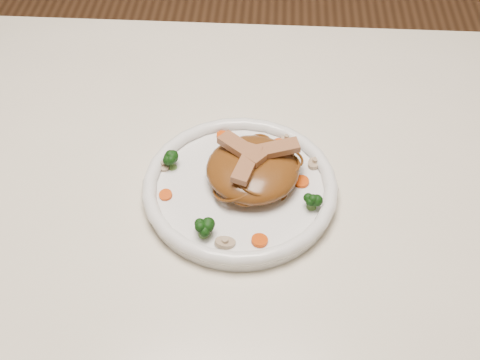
{
  "coord_description": "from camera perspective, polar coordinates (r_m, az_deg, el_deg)",
  "views": [
    {
      "loc": [
        0.09,
        -0.61,
        1.4
      ],
      "look_at": [
        0.05,
        -0.03,
        0.78
      ],
      "focal_mm": 46.05,
      "sensor_mm": 36.0,
      "label": 1
    }
  ],
  "objects": [
    {
      "name": "carrot_2",
      "position": [
        0.87,
        5.7,
        -0.15
      ],
      "size": [
        0.02,
        0.02,
        0.0
      ],
      "primitive_type": "cylinder",
      "rotation": [
        0.0,
        0.0,
        -0.13
      ],
      "color": "#C64B07",
      "rests_on": "plate"
    },
    {
      "name": "noodle_mound",
      "position": [
        0.85,
        1.19,
        1.04
      ],
      "size": [
        0.16,
        0.16,
        0.04
      ],
      "primitive_type": "ellipsoid",
      "rotation": [
        0.0,
        0.0,
        -0.31
      ],
      "color": "brown",
      "rests_on": "plate"
    },
    {
      "name": "broccoli_0",
      "position": [
        0.89,
        4.26,
        2.56
      ],
      "size": [
        0.03,
        0.03,
        0.03
      ],
      "primitive_type": null,
      "rotation": [
        0.0,
        0.0,
        0.24
      ],
      "color": "#0D360B",
      "rests_on": "plate"
    },
    {
      "name": "mushroom_1",
      "position": [
        0.89,
        6.96,
        1.59
      ],
      "size": [
        0.04,
        0.04,
        0.01
      ],
      "primitive_type": "cylinder",
      "rotation": [
        0.0,
        0.0,
        1.05
      ],
      "color": "beige",
      "rests_on": "plate"
    },
    {
      "name": "carrot_1",
      "position": [
        0.85,
        -6.91,
        -1.39
      ],
      "size": [
        0.02,
        0.02,
        0.0
      ],
      "primitive_type": "cylinder",
      "rotation": [
        0.0,
        0.0,
        -0.17
      ],
      "color": "#C64B07",
      "rests_on": "plate"
    },
    {
      "name": "broccoli_3",
      "position": [
        0.83,
        6.72,
        -1.74
      ],
      "size": [
        0.03,
        0.03,
        0.03
      ],
      "primitive_type": null,
      "rotation": [
        0.0,
        0.0,
        0.21
      ],
      "color": "#0D360B",
      "rests_on": "plate"
    },
    {
      "name": "broccoli_2",
      "position": [
        0.79,
        -3.46,
        -4.36
      ],
      "size": [
        0.04,
        0.04,
        0.03
      ],
      "primitive_type": null,
      "rotation": [
        0.0,
        0.0,
        0.37
      ],
      "color": "#0D360B",
      "rests_on": "plate"
    },
    {
      "name": "mushroom_0",
      "position": [
        0.79,
        -1.4,
        -5.83
      ],
      "size": [
        0.03,
        0.03,
        0.01
      ],
      "primitive_type": "cylinder",
      "rotation": [
        0.0,
        0.0,
        0.13
      ],
      "color": "beige",
      "rests_on": "plate"
    },
    {
      "name": "plate",
      "position": [
        0.86,
        0.0,
        -0.99
      ],
      "size": [
        0.36,
        0.36,
        0.02
      ],
      "primitive_type": "cylinder",
      "rotation": [
        0.0,
        0.0,
        0.42
      ],
      "color": "white",
      "rests_on": "table"
    },
    {
      "name": "chicken_c",
      "position": [
        0.82,
        0.65,
        1.5
      ],
      "size": [
        0.04,
        0.07,
        0.01
      ],
      "primitive_type": "cube",
      "rotation": [
        0.0,
        0.0,
        4.43
      ],
      "color": "#A16F4C",
      "rests_on": "noodle_mound"
    },
    {
      "name": "chicken_b",
      "position": [
        0.84,
        0.16,
        2.92
      ],
      "size": [
        0.07,
        0.06,
        0.01
      ],
      "primitive_type": "cube",
      "rotation": [
        0.0,
        0.0,
        2.46
      ],
      "color": "#A16F4C",
      "rests_on": "noodle_mound"
    },
    {
      "name": "carrot_0",
      "position": [
        0.92,
        3.59,
        3.37
      ],
      "size": [
        0.02,
        0.02,
        0.0
      ],
      "primitive_type": "cylinder",
      "rotation": [
        0.0,
        0.0,
        0.34
      ],
      "color": "#C64B07",
      "rests_on": "plate"
    },
    {
      "name": "carrot_3",
      "position": [
        0.93,
        -1.62,
        4.13
      ],
      "size": [
        0.02,
        0.02,
        0.0
      ],
      "primitive_type": "cylinder",
      "rotation": [
        0.0,
        0.0,
        0.35
      ],
      "color": "#C64B07",
      "rests_on": "plate"
    },
    {
      "name": "table",
      "position": [
        0.97,
        -3.13,
        -3.73
      ],
      "size": [
        1.2,
        0.8,
        0.75
      ],
      "color": "#F0E5CB",
      "rests_on": "ground"
    },
    {
      "name": "mushroom_3",
      "position": [
        0.92,
        4.34,
        3.79
      ],
      "size": [
        0.02,
        0.02,
        0.01
      ],
      "primitive_type": "cylinder",
      "rotation": [
        0.0,
        0.0,
        1.61
      ],
      "color": "beige",
      "rests_on": "plate"
    },
    {
      "name": "mushroom_2",
      "position": [
        0.89,
        -7.14,
        1.3
      ],
      "size": [
        0.03,
        0.03,
        0.01
      ],
      "primitive_type": "cylinder",
      "rotation": [
        0.0,
        0.0,
        -0.92
      ],
      "color": "beige",
      "rests_on": "plate"
    },
    {
      "name": "broccoli_1",
      "position": [
        0.88,
        -6.33,
        1.82
      ],
      "size": [
        0.03,
        0.03,
        0.03
      ],
      "primitive_type": null,
      "rotation": [
        0.0,
        0.0,
        -0.37
      ],
      "color": "#0D360B",
      "rests_on": "plate"
    },
    {
      "name": "chicken_a",
      "position": [
        0.84,
        3.2,
        2.87
      ],
      "size": [
        0.07,
        0.04,
        0.01
      ],
      "primitive_type": "cube",
      "rotation": [
        0.0,
        0.0,
        0.27
      ],
      "color": "#A16F4C",
      "rests_on": "noodle_mound"
    },
    {
      "name": "carrot_4",
      "position": [
        0.8,
        1.83,
        -5.61
      ],
      "size": [
        0.02,
        0.02,
        0.0
      ],
      "primitive_type": "cylinder",
      "rotation": [
        0.0,
        0.0,
        -0.05
      ],
      "color": "#C64B07",
      "rests_on": "plate"
    }
  ]
}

